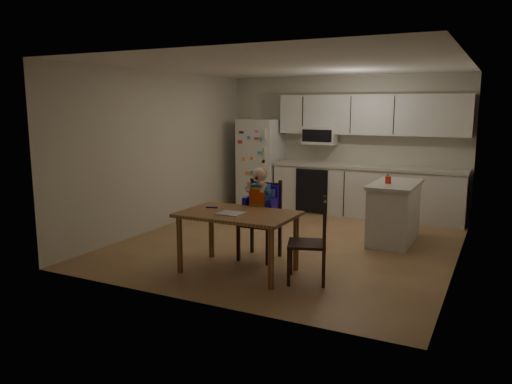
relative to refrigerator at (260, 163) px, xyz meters
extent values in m
cube|color=#956C47|center=(1.55, -2.15, -0.85)|extent=(4.50, 5.00, 0.01)
cube|color=beige|center=(1.55, 0.35, 0.40)|extent=(4.50, 0.02, 2.50)
cube|color=beige|center=(-0.70, -2.15, 0.40)|extent=(0.02, 5.00, 2.50)
cube|color=beige|center=(3.80, -2.15, 0.40)|extent=(0.02, 5.00, 2.50)
cube|color=white|center=(1.55, -2.15, 1.65)|extent=(4.50, 5.00, 0.01)
cube|color=silver|center=(0.00, 0.00, 0.00)|extent=(0.72, 0.70, 1.70)
cube|color=silver|center=(2.08, 0.05, -0.42)|extent=(3.34, 0.60, 0.86)
cube|color=beige|center=(2.08, 0.04, 0.04)|extent=(3.37, 0.62, 0.05)
cube|color=black|center=(1.16, -0.26, -0.42)|extent=(0.60, 0.02, 0.80)
cube|color=silver|center=(2.08, 0.18, 0.95)|extent=(3.34, 0.34, 0.70)
cube|color=silver|center=(1.16, 0.15, 0.57)|extent=(0.60, 0.38, 0.33)
cube|color=silver|center=(2.87, -1.44, -0.44)|extent=(0.56, 1.12, 0.82)
cube|color=beige|center=(2.87, -1.44, -0.01)|extent=(0.62, 1.18, 0.05)
cylinder|color=red|center=(2.78, -1.55, 0.07)|extent=(0.08, 0.08, 0.10)
cube|color=brown|center=(1.49, -3.62, -0.15)|extent=(1.34, 0.86, 0.04)
cylinder|color=brown|center=(0.89, -3.98, -0.51)|extent=(0.07, 0.07, 0.68)
cylinder|color=brown|center=(0.89, -3.27, -0.51)|extent=(0.07, 0.07, 0.68)
cylinder|color=brown|center=(2.08, -3.98, -0.51)|extent=(0.07, 0.07, 0.68)
cylinder|color=brown|center=(2.08, -3.27, -0.51)|extent=(0.07, 0.07, 0.68)
cube|color=#AEAEB3|center=(1.44, -3.72, -0.13)|extent=(0.29, 0.25, 0.01)
cylinder|color=#1F0BC5|center=(1.06, -3.53, -0.12)|extent=(0.12, 0.06, 0.02)
cube|color=black|center=(1.49, -3.05, -0.39)|extent=(0.46, 0.46, 0.03)
cube|color=black|center=(1.29, -3.26, -0.63)|extent=(0.04, 0.04, 0.45)
cube|color=black|center=(1.28, -2.85, -0.63)|extent=(0.04, 0.04, 0.45)
cube|color=black|center=(1.70, -3.25, -0.63)|extent=(0.04, 0.04, 0.45)
cube|color=black|center=(1.69, -2.84, -0.63)|extent=(0.04, 0.04, 0.45)
cube|color=black|center=(1.48, -2.85, -0.10)|extent=(0.45, 0.05, 0.53)
cube|color=#1F0BC5|center=(1.49, -3.05, -0.32)|extent=(0.42, 0.37, 0.11)
cube|color=#1F0BC5|center=(1.48, -2.90, -0.08)|extent=(0.41, 0.08, 0.36)
cube|color=#6474EF|center=(1.49, -3.07, -0.26)|extent=(0.32, 0.28, 0.02)
cube|color=#256CA9|center=(1.49, -3.04, -0.01)|extent=(0.24, 0.16, 0.28)
cube|color=red|center=(1.49, -3.11, -0.02)|extent=(0.20, 0.02, 0.21)
sphere|color=beige|center=(1.49, -3.05, 0.25)|extent=(0.19, 0.19, 0.18)
ellipsoid|color=olive|center=(1.49, -3.05, 0.27)|extent=(0.19, 0.17, 0.15)
cube|color=black|center=(2.34, -3.57, -0.41)|extent=(0.54, 0.54, 0.03)
cube|color=black|center=(2.10, -3.45, -0.64)|extent=(0.04, 0.04, 0.42)
cube|color=black|center=(2.46, -3.33, -0.64)|extent=(0.04, 0.04, 0.42)
cube|color=black|center=(2.22, -3.81, -0.64)|extent=(0.04, 0.04, 0.42)
cube|color=black|center=(2.58, -3.69, -0.64)|extent=(0.04, 0.04, 0.42)
cube|color=black|center=(2.52, -3.51, -0.15)|extent=(0.17, 0.41, 0.50)
camera|label=1|loc=(4.25, -8.64, 1.11)|focal=35.00mm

